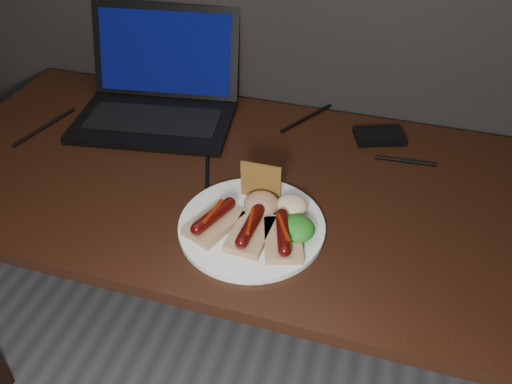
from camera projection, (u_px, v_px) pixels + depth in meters
name	position (u px, v px, depth m)	size (l,w,h in m)	color
desk	(226.00, 204.00, 1.19)	(1.40, 0.70, 0.75)	black
laptop	(158.00, 95.00, 1.30)	(0.44, 0.38, 0.25)	black
hard_drive	(379.00, 136.00, 1.24)	(0.12, 0.08, 0.02)	black
desk_cables	(230.00, 139.00, 1.24)	(1.00, 0.48, 0.01)	black
plate	(252.00, 226.00, 1.00)	(0.29, 0.29, 0.01)	white
bread_sausage_left	(214.00, 220.00, 0.98)	(0.11, 0.13, 0.04)	tan
bread_sausage_center	(250.00, 230.00, 0.96)	(0.08, 0.12, 0.04)	tan
bread_sausage_right	(283.00, 236.00, 0.94)	(0.10, 0.13, 0.04)	tan
crispbread	(261.00, 181.00, 1.03)	(0.09, 0.01, 0.09)	#A36F2C
salad_greens	(297.00, 229.00, 0.95)	(0.07, 0.07, 0.04)	#1B6013
salsa_mound	(261.00, 204.00, 1.01)	(0.07, 0.07, 0.04)	maroon
coleslaw_mound	(292.00, 205.00, 1.01)	(0.06, 0.06, 0.04)	silver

